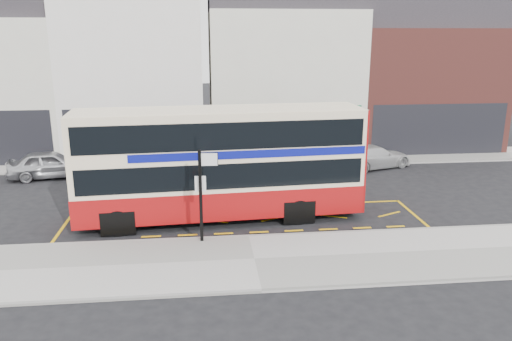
{
  "coord_description": "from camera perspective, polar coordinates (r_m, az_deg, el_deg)",
  "views": [
    {
      "loc": [
        -1.53,
        -17.04,
        7.16
      ],
      "look_at": [
        0.52,
        2.0,
        1.92
      ],
      "focal_mm": 35.0,
      "sensor_mm": 36.0,
      "label": 1
    }
  ],
  "objects": [
    {
      "name": "terrace_right",
      "position": [
        35.06,
        17.78,
        10.35
      ],
      "size": [
        9.0,
        8.01,
        10.3
      ],
      "color": "brown",
      "rests_on": "ground"
    },
    {
      "name": "far_pavement",
      "position": [
        28.96,
        -2.92,
        1.11
      ],
      "size": [
        50.0,
        3.0,
        0.15
      ],
      "primitive_type": "cube",
      "color": "#A6A29D",
      "rests_on": "ground"
    },
    {
      "name": "double_decker_bus",
      "position": [
        19.54,
        -3.99,
        0.93
      ],
      "size": [
        11.22,
        3.28,
        4.42
      ],
      "rotation": [
        0.0,
        0.0,
        0.07
      ],
      "color": "beige",
      "rests_on": "ground"
    },
    {
      "name": "kerb",
      "position": [
        18.17,
        -0.82,
        -7.65
      ],
      "size": [
        40.0,
        0.15,
        0.15
      ],
      "primitive_type": "cube",
      "color": "gray",
      "rests_on": "ground"
    },
    {
      "name": "terrace_left",
      "position": [
        32.33,
        -13.46,
        11.63
      ],
      "size": [
        8.0,
        8.01,
        11.8
      ],
      "color": "white",
      "rests_on": "ground"
    },
    {
      "name": "pavement",
      "position": [
        16.43,
        -0.19,
        -10.26
      ],
      "size": [
        40.0,
        4.0,
        0.15
      ],
      "primitive_type": "cube",
      "color": "#A6A29D",
      "rests_on": "ground"
    },
    {
      "name": "street_tree_right",
      "position": [
        30.69,
        8.67,
        7.97
      ],
      "size": [
        2.27,
        2.27,
        4.9
      ],
      "color": "#2E2014",
      "rests_on": "ground"
    },
    {
      "name": "car_grey",
      "position": [
        26.11,
        -3.4,
        0.78
      ],
      "size": [
        3.98,
        1.89,
        1.26
      ],
      "primitive_type": "imported",
      "rotation": [
        0.0,
        0.0,
        1.72
      ],
      "color": "#404047",
      "rests_on": "ground"
    },
    {
      "name": "car_white",
      "position": [
        28.31,
        13.3,
        1.55
      ],
      "size": [
        4.71,
        3.15,
        1.27
      ],
      "primitive_type": "imported",
      "rotation": [
        0.0,
        0.0,
        1.92
      ],
      "color": "silver",
      "rests_on": "ground"
    },
    {
      "name": "bus_stop_post",
      "position": [
        17.17,
        -6.15,
        -1.96
      ],
      "size": [
        0.81,
        0.14,
        3.27
      ],
      "rotation": [
        0.0,
        0.0,
        -0.04
      ],
      "color": "black",
      "rests_on": "pavement"
    },
    {
      "name": "terrace_green_shop",
      "position": [
        32.49,
        2.85,
        11.59
      ],
      "size": [
        9.0,
        8.01,
        11.3
      ],
      "color": "beige",
      "rests_on": "ground"
    },
    {
      "name": "terrace_far_left",
      "position": [
        34.27,
        -26.98,
        9.76
      ],
      "size": [
        8.0,
        8.01,
        10.8
      ],
      "color": "beige",
      "rests_on": "ground"
    },
    {
      "name": "ground",
      "position": [
        18.55,
        -0.93,
        -7.42
      ],
      "size": [
        120.0,
        120.0,
        0.0
      ],
      "primitive_type": "plane",
      "color": "black",
      "rests_on": "ground"
    },
    {
      "name": "car_silver",
      "position": [
        27.72,
        -22.4,
        0.67
      ],
      "size": [
        4.41,
        2.42,
        1.42
      ],
      "primitive_type": "imported",
      "rotation": [
        0.0,
        0.0,
        1.76
      ],
      "color": "#ABACB0",
      "rests_on": "ground"
    },
    {
      "name": "road_markings",
      "position": [
        20.02,
        -1.35,
        -5.64
      ],
      "size": [
        14.0,
        3.4,
        0.01
      ],
      "primitive_type": null,
      "color": "#DAA50B",
      "rests_on": "ground"
    }
  ]
}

